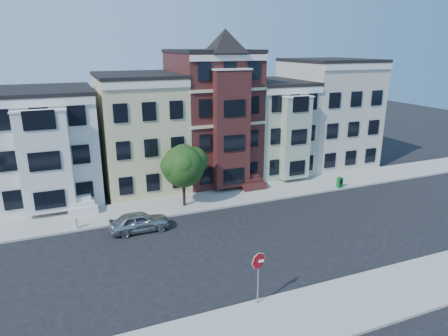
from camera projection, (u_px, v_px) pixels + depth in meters
name	position (u px, v px, depth m)	size (l,w,h in m)	color
ground	(285.00, 235.00, 27.71)	(120.00, 120.00, 0.00)	black
far_sidewalk	(238.00, 196.00, 34.78)	(60.00, 4.00, 0.15)	#9E9B93
near_sidewalk	(364.00, 299.00, 20.61)	(60.00, 4.00, 0.15)	#9E9B93
house_white	(46.00, 146.00, 33.83)	(8.00, 9.00, 9.00)	silver
house_yellow	(140.00, 132.00, 36.57)	(7.00, 9.00, 10.00)	#CBC08B
house_brown	(212.00, 117.00, 38.79)	(7.00, 9.00, 12.00)	#421B19
house_green	(270.00, 127.00, 41.57)	(6.00, 9.00, 9.00)	#9BAB8E
house_cream	(327.00, 113.00, 43.80)	(8.00, 9.00, 11.00)	beige
street_tree	(183.00, 169.00, 31.64)	(5.32, 5.32, 6.19)	#275018
parked_car	(140.00, 222.00, 28.17)	(1.69, 4.20, 1.43)	#9EA0A5
newspaper_box	(340.00, 183.00, 36.50)	(0.43, 0.38, 0.95)	#0E621E
fire_hydrant	(76.00, 224.00, 28.32)	(0.23, 0.23, 0.66)	silver
stop_sign	(258.00, 275.00, 19.70)	(0.88, 0.12, 3.21)	#AD050F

